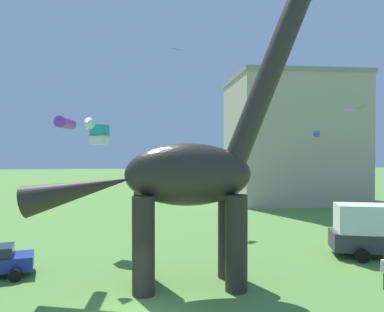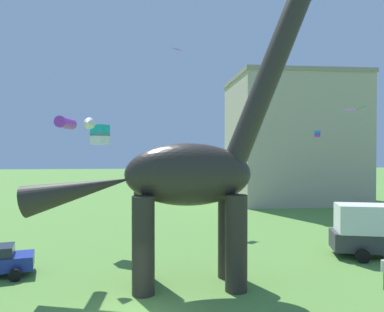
# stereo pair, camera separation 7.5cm
# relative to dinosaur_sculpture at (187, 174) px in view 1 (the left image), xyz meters

# --- Properties ---
(dinosaur_sculpture) EXTENTS (14.09, 2.99, 14.73)m
(dinosaur_sculpture) POSITION_rel_dinosaur_sculpture_xyz_m (0.00, 0.00, 0.00)
(dinosaur_sculpture) COLOR #2D2823
(dinosaur_sculpture) RESTS_ON ground_plane
(parked_box_truck) EXTENTS (5.95, 3.49, 3.20)m
(parked_box_truck) POSITION_rel_dinosaur_sculpture_xyz_m (11.96, 3.65, -3.68)
(parked_box_truck) COLOR #38383D
(parked_box_truck) RESTS_ON ground_plane
(kite_near_high) EXTENTS (1.31, 1.50, 0.36)m
(kite_near_high) POSITION_rel_dinosaur_sculpture_xyz_m (18.68, 17.54, 5.31)
(kite_near_high) COLOR green
(kite_drifting) EXTENTS (1.31, 1.31, 1.36)m
(kite_drifting) POSITION_rel_dinosaur_sculpture_xyz_m (-5.18, 8.49, 2.20)
(kite_drifting) COLOR #19B2B7
(kite_mid_left) EXTENTS (0.69, 0.55, 0.10)m
(kite_mid_left) POSITION_rel_dinosaur_sculpture_xyz_m (9.99, 3.37, 3.52)
(kite_mid_left) COLOR purple
(kite_far_right) EXTENTS (1.95, 2.26, 0.65)m
(kite_far_right) POSITION_rel_dinosaur_sculpture_xyz_m (-6.09, 3.43, 2.65)
(kite_far_right) COLOR purple
(kite_mid_center) EXTENTS (1.16, 1.16, 1.19)m
(kite_mid_center) POSITION_rel_dinosaur_sculpture_xyz_m (0.72, 18.44, 10.71)
(kite_mid_center) COLOR purple
(kite_far_left) EXTENTS (0.57, 0.57, 0.58)m
(kite_far_left) POSITION_rel_dinosaur_sculpture_xyz_m (13.40, 15.70, 2.64)
(kite_far_left) COLOR #287AE5
(background_building_block) EXTENTS (15.18, 13.76, 15.77)m
(background_building_block) POSITION_rel_dinosaur_sculpture_xyz_m (16.17, 29.82, 2.57)
(background_building_block) COLOR #B7A893
(background_building_block) RESTS_ON ground_plane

